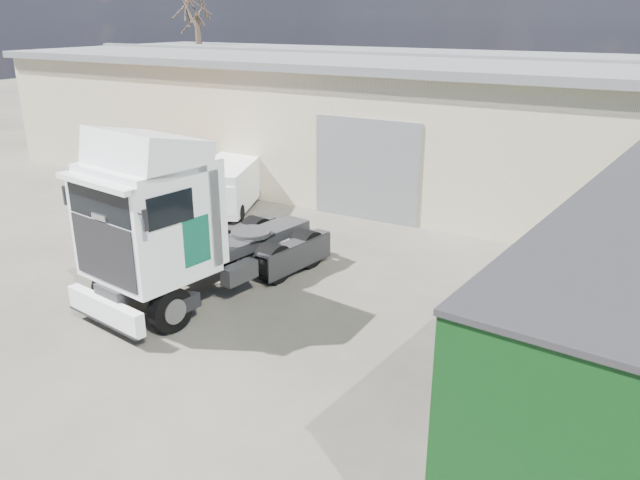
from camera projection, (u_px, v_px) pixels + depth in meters
The scene contains 6 objects.
ground at pixel (241, 356), 13.46m from camera, with size 120.00×120.00×0.00m, color black.
warehouse at pixel (347, 114), 28.37m from camera, with size 30.60×12.60×5.42m.
tractor_unit at pixel (177, 230), 15.44m from camera, with size 3.51×7.14×4.58m.
box_trailer at pixel (640, 283), 11.22m from camera, with size 3.55×12.04×3.94m.
panel_van at pixel (228, 186), 23.25m from camera, with size 3.21×4.62×1.75m.
orange_skip at pixel (154, 186), 23.83m from camera, with size 2.97×1.97×1.79m.
Camera 1 is at (7.46, -9.29, 6.95)m, focal length 35.00 mm.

